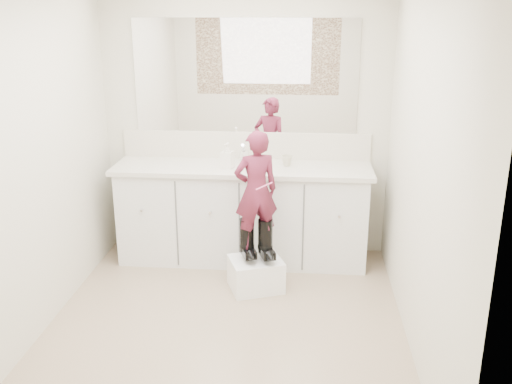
{
  "coord_description": "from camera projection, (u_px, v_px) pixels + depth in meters",
  "views": [
    {
      "loc": [
        0.54,
        -3.61,
        2.23
      ],
      "look_at": [
        0.17,
        0.64,
        0.84
      ],
      "focal_mm": 40.0,
      "sensor_mm": 36.0,
      "label": 1
    }
  ],
  "objects": [
    {
      "name": "cup",
      "position": [
        287.0,
        161.0,
        5.03
      ],
      "size": [
        0.12,
        0.12,
        0.09
      ],
      "primitive_type": "imported",
      "rotation": [
        0.0,
        0.0,
        0.26
      ],
      "color": "beige",
      "rests_on": "countertop"
    },
    {
      "name": "toothbrush",
      "position": [
        264.0,
        186.0,
        4.39
      ],
      "size": [
        0.13,
        0.06,
        0.06
      ],
      "primitive_type": "cylinder",
      "rotation": [
        0.0,
        1.22,
        0.36
      ],
      "color": "pink",
      "rests_on": "toddler"
    },
    {
      "name": "wall_left",
      "position": [
        33.0,
        165.0,
        3.89
      ],
      "size": [
        0.0,
        3.0,
        3.0
      ],
      "primitive_type": "plane",
      "rotation": [
        1.57,
        0.0,
        1.57
      ],
      "color": "beige",
      "rests_on": "floor"
    },
    {
      "name": "toddler",
      "position": [
        256.0,
        191.0,
        4.49
      ],
      "size": [
        0.41,
        0.34,
        0.97
      ],
      "primitive_type": "imported",
      "rotation": [
        0.0,
        0.0,
        3.5
      ],
      "color": "#9E3054",
      "rests_on": "step_stool"
    },
    {
      "name": "faucet",
      "position": [
        244.0,
        156.0,
        5.16
      ],
      "size": [
        0.08,
        0.08,
        0.1
      ],
      "primitive_type": "cylinder",
      "color": "silver",
      "rests_on": "countertop"
    },
    {
      "name": "floor",
      "position": [
        225.0,
        328.0,
        4.15
      ],
      "size": [
        3.0,
        3.0,
        0.0
      ],
      "primitive_type": "plane",
      "color": "#947661",
      "rests_on": "ground"
    },
    {
      "name": "wall_right",
      "position": [
        422.0,
        174.0,
        3.67
      ],
      "size": [
        0.0,
        3.0,
        3.0
      ],
      "primitive_type": "plane",
      "rotation": [
        1.57,
        0.0,
        -1.57
      ],
      "color": "beige",
      "rests_on": "floor"
    },
    {
      "name": "wall_back",
      "position": [
        245.0,
        125.0,
        5.2
      ],
      "size": [
        2.6,
        0.0,
        2.6
      ],
      "primitive_type": "plane",
      "rotation": [
        1.57,
        0.0,
        0.0
      ],
      "color": "beige",
      "rests_on": "floor"
    },
    {
      "name": "dot_panel",
      "position": [
        165.0,
        162.0,
        2.23
      ],
      "size": [
        2.0,
        0.01,
        1.2
      ],
      "primitive_type": "cube",
      "color": "#472819",
      "rests_on": "wall_front"
    },
    {
      "name": "wall_front",
      "position": [
        170.0,
        267.0,
        2.36
      ],
      "size": [
        2.6,
        0.0,
        2.6
      ],
      "primitive_type": "plane",
      "rotation": [
        -1.57,
        0.0,
        0.0
      ],
      "color": "beige",
      "rests_on": "floor"
    },
    {
      "name": "countertop",
      "position": [
        242.0,
        168.0,
        5.03
      ],
      "size": [
        2.28,
        0.58,
        0.04
      ],
      "primitive_type": "cube",
      "color": "beige",
      "rests_on": "vanity_cabinet"
    },
    {
      "name": "vanity_cabinet",
      "position": [
        243.0,
        215.0,
        5.18
      ],
      "size": [
        2.2,
        0.55,
        0.85
      ],
      "primitive_type": "cube",
      "color": "silver",
      "rests_on": "floor"
    },
    {
      "name": "soap_bottle",
      "position": [
        227.0,
        156.0,
        4.94
      ],
      "size": [
        0.12,
        0.12,
        0.22
      ],
      "primitive_type": "imported",
      "rotation": [
        0.0,
        0.0,
        -0.25
      ],
      "color": "white",
      "rests_on": "countertop"
    },
    {
      "name": "step_stool",
      "position": [
        256.0,
        274.0,
        4.7
      ],
      "size": [
        0.5,
        0.46,
        0.26
      ],
      "primitive_type": "cube",
      "rotation": [
        0.0,
        0.0,
        0.36
      ],
      "color": "white",
      "rests_on": "floor"
    },
    {
      "name": "boot_right",
      "position": [
        265.0,
        239.0,
        4.62
      ],
      "size": [
        0.2,
        0.26,
        0.34
      ],
      "primitive_type": null,
      "rotation": [
        0.0,
        0.0,
        0.36
      ],
      "color": "black",
      "rests_on": "step_stool"
    },
    {
      "name": "mirror",
      "position": [
        245.0,
        76.0,
        5.05
      ],
      "size": [
        2.0,
        0.02,
        1.0
      ],
      "primitive_type": "cube",
      "color": "white",
      "rests_on": "wall_back"
    },
    {
      "name": "backsplash",
      "position": [
        245.0,
        145.0,
        5.24
      ],
      "size": [
        2.28,
        0.03,
        0.25
      ],
      "primitive_type": "cube",
      "color": "beige",
      "rests_on": "countertop"
    },
    {
      "name": "boot_left",
      "position": [
        247.0,
        239.0,
        4.63
      ],
      "size": [
        0.2,
        0.26,
        0.34
      ],
      "primitive_type": null,
      "rotation": [
        0.0,
        0.0,
        0.36
      ],
      "color": "black",
      "rests_on": "step_stool"
    }
  ]
}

